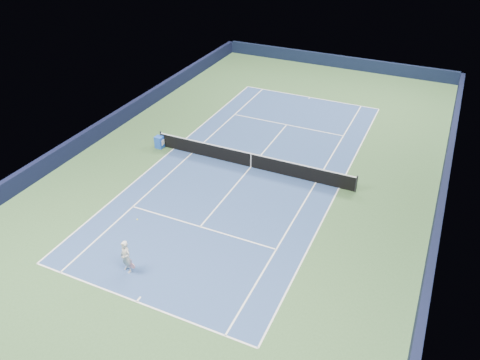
% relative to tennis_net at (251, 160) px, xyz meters
% --- Properties ---
extents(ground, '(40.00, 40.00, 0.00)m').
position_rel_tennis_net_xyz_m(ground, '(0.00, 0.00, -0.50)').
color(ground, '#34562F').
rests_on(ground, ground).
extents(wall_far, '(22.00, 0.35, 1.10)m').
position_rel_tennis_net_xyz_m(wall_far, '(0.00, 19.82, 0.05)').
color(wall_far, black).
rests_on(wall_far, ground).
extents(wall_right, '(0.35, 40.00, 1.10)m').
position_rel_tennis_net_xyz_m(wall_right, '(10.82, 0.00, 0.05)').
color(wall_right, black).
rests_on(wall_right, ground).
extents(wall_left, '(0.35, 40.00, 1.10)m').
position_rel_tennis_net_xyz_m(wall_left, '(-10.82, 0.00, 0.05)').
color(wall_left, black).
rests_on(wall_left, ground).
extents(court_surface, '(10.97, 23.77, 0.01)m').
position_rel_tennis_net_xyz_m(court_surface, '(0.00, 0.00, -0.50)').
color(court_surface, navy).
rests_on(court_surface, ground).
extents(baseline_far, '(10.97, 0.08, 0.00)m').
position_rel_tennis_net_xyz_m(baseline_far, '(0.00, 11.88, -0.50)').
color(baseline_far, white).
rests_on(baseline_far, ground).
extents(baseline_near, '(10.97, 0.08, 0.00)m').
position_rel_tennis_net_xyz_m(baseline_near, '(0.00, -11.88, -0.50)').
color(baseline_near, white).
rests_on(baseline_near, ground).
extents(sideline_doubles_right, '(0.08, 23.77, 0.00)m').
position_rel_tennis_net_xyz_m(sideline_doubles_right, '(5.49, 0.00, -0.50)').
color(sideline_doubles_right, white).
rests_on(sideline_doubles_right, ground).
extents(sideline_doubles_left, '(0.08, 23.77, 0.00)m').
position_rel_tennis_net_xyz_m(sideline_doubles_left, '(-5.49, 0.00, -0.50)').
color(sideline_doubles_left, white).
rests_on(sideline_doubles_left, ground).
extents(sideline_singles_right, '(0.08, 23.77, 0.00)m').
position_rel_tennis_net_xyz_m(sideline_singles_right, '(4.12, 0.00, -0.50)').
color(sideline_singles_right, white).
rests_on(sideline_singles_right, ground).
extents(sideline_singles_left, '(0.08, 23.77, 0.00)m').
position_rel_tennis_net_xyz_m(sideline_singles_left, '(-4.12, 0.00, -0.50)').
color(sideline_singles_left, white).
rests_on(sideline_singles_left, ground).
extents(service_line_far, '(8.23, 0.08, 0.00)m').
position_rel_tennis_net_xyz_m(service_line_far, '(0.00, 6.40, -0.50)').
color(service_line_far, white).
rests_on(service_line_far, ground).
extents(service_line_near, '(8.23, 0.08, 0.00)m').
position_rel_tennis_net_xyz_m(service_line_near, '(0.00, -6.40, -0.50)').
color(service_line_near, white).
rests_on(service_line_near, ground).
extents(center_service_line, '(0.08, 12.80, 0.00)m').
position_rel_tennis_net_xyz_m(center_service_line, '(0.00, 0.00, -0.50)').
color(center_service_line, white).
rests_on(center_service_line, ground).
extents(center_mark_far, '(0.08, 0.30, 0.00)m').
position_rel_tennis_net_xyz_m(center_mark_far, '(0.00, 11.73, -0.50)').
color(center_mark_far, white).
rests_on(center_mark_far, ground).
extents(center_mark_near, '(0.08, 0.30, 0.00)m').
position_rel_tennis_net_xyz_m(center_mark_near, '(0.00, -11.73, -0.50)').
color(center_mark_near, white).
rests_on(center_mark_near, ground).
extents(tennis_net, '(12.90, 0.10, 1.07)m').
position_rel_tennis_net_xyz_m(tennis_net, '(0.00, 0.00, 0.00)').
color(tennis_net, black).
rests_on(tennis_net, ground).
extents(sponsor_cube, '(0.57, 0.47, 0.80)m').
position_rel_tennis_net_xyz_m(sponsor_cube, '(-6.40, -0.23, -0.10)').
color(sponsor_cube, blue).
rests_on(sponsor_cube, ground).
extents(tennis_player, '(0.81, 1.31, 2.26)m').
position_rel_tennis_net_xyz_m(tennis_player, '(-1.42, -10.51, 0.32)').
color(tennis_player, silver).
rests_on(tennis_player, ground).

